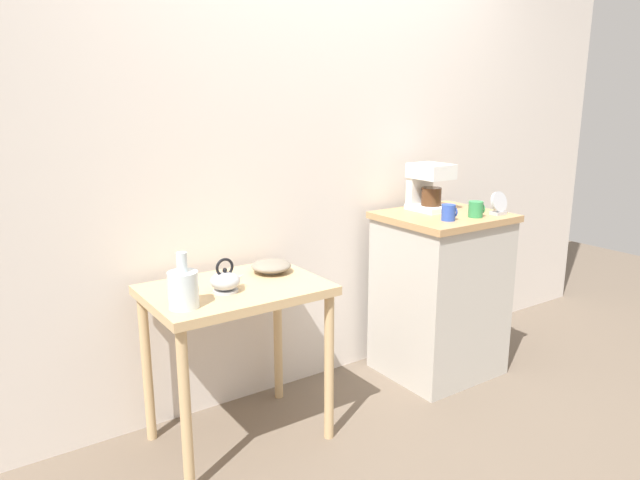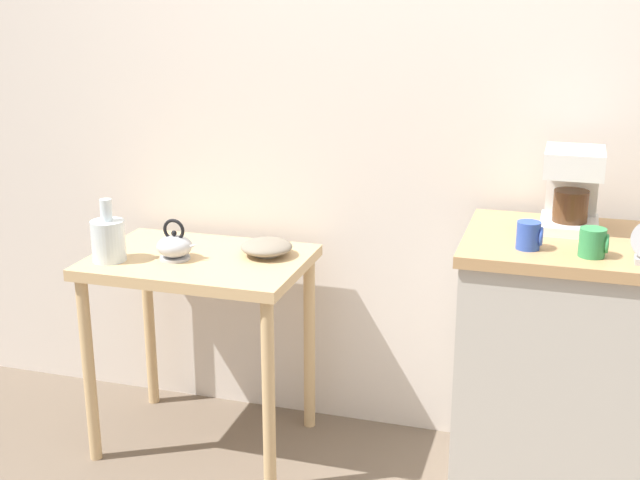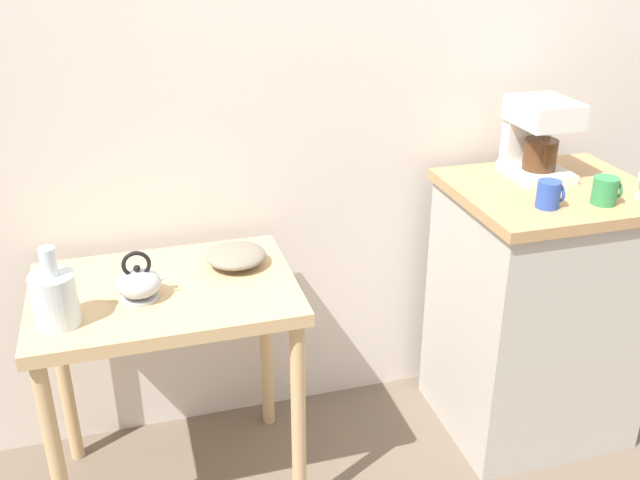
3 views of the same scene
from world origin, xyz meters
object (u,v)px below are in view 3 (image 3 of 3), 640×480
(bowl_stoneware, at_px, (236,255))
(glass_carafe_vase, at_px, (55,298))
(mug_tall_green, at_px, (606,191))
(coffee_maker, at_px, (537,134))
(teakettle, at_px, (139,283))
(mug_blue, at_px, (549,194))

(bowl_stoneware, bearing_deg, glass_carafe_vase, -157.72)
(glass_carafe_vase, distance_m, mug_tall_green, 1.62)
(bowl_stoneware, relative_size, mug_tall_green, 2.22)
(glass_carafe_vase, relative_size, coffee_maker, 0.86)
(teakettle, relative_size, mug_blue, 1.85)
(glass_carafe_vase, bearing_deg, coffee_maker, 9.12)
(mug_tall_green, bearing_deg, teakettle, 174.88)
(bowl_stoneware, relative_size, mug_blue, 2.24)
(teakettle, relative_size, glass_carafe_vase, 0.69)
(teakettle, distance_m, coffee_maker, 1.36)
(glass_carafe_vase, height_order, mug_blue, mug_blue)
(mug_tall_green, bearing_deg, bowl_stoneware, 166.93)
(bowl_stoneware, relative_size, teakettle, 1.21)
(teakettle, bearing_deg, mug_tall_green, -5.12)
(bowl_stoneware, relative_size, glass_carafe_vase, 0.84)
(teakettle, xyz_separation_m, coffee_maker, (1.32, 0.17, 0.27))
(coffee_maker, relative_size, mug_blue, 3.13)
(bowl_stoneware, bearing_deg, mug_tall_green, -13.07)
(glass_carafe_vase, xyz_separation_m, coffee_maker, (1.54, 0.25, 0.24))
(mug_tall_green, bearing_deg, glass_carafe_vase, 178.38)
(teakettle, height_order, mug_blue, mug_blue)
(coffee_maker, relative_size, mug_tall_green, 3.10)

